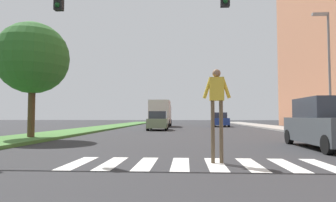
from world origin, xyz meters
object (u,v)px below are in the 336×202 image
(sedan_midblock, at_px, (158,121))
(suv_crossing, at_px, (328,124))
(traffic_light_gantry, at_px, (59,19))
(pedestrian_performer, at_px, (217,100))
(tree_mid, at_px, (33,58))
(truck_box_delivery, at_px, (161,113))
(street_lamp_right, at_px, (328,61))
(sedan_distant, at_px, (220,120))

(sedan_midblock, bearing_deg, suv_crossing, -61.62)
(suv_crossing, bearing_deg, traffic_light_gantry, -165.39)
(pedestrian_performer, distance_m, sedan_midblock, 18.93)
(suv_crossing, bearing_deg, tree_mid, 166.09)
(truck_box_delivery, bearing_deg, tree_mid, -104.05)
(truck_box_delivery, bearing_deg, street_lamp_right, -55.43)
(sedan_distant, bearing_deg, truck_box_delivery, -175.27)
(street_lamp_right, distance_m, truck_box_delivery, 20.91)
(tree_mid, relative_size, sedan_midblock, 1.50)
(traffic_light_gantry, distance_m, pedestrian_performer, 5.81)
(tree_mid, xyz_separation_m, suv_crossing, (13.61, -3.37, -3.40))
(suv_crossing, relative_size, sedan_midblock, 1.14)
(suv_crossing, xyz_separation_m, sedan_distant, (-1.35, 24.34, -0.14))
(tree_mid, bearing_deg, truck_box_delivery, 75.95)
(pedestrian_performer, bearing_deg, tree_mid, 141.19)
(traffic_light_gantry, xyz_separation_m, sedan_midblock, (1.60, 17.25, -3.62))
(street_lamp_right, height_order, sedan_midblock, street_lamp_right)
(traffic_light_gantry, height_order, sedan_midblock, traffic_light_gantry)
(suv_crossing, bearing_deg, pedestrian_performer, -140.24)
(pedestrian_performer, bearing_deg, sedan_distant, 83.37)
(sedan_midblock, distance_m, truck_box_delivery, 9.05)
(pedestrian_performer, xyz_separation_m, suv_crossing, (4.63, 3.85, -0.73))
(traffic_light_gantry, bearing_deg, sedan_distant, 72.97)
(traffic_light_gantry, bearing_deg, pedestrian_performer, -15.36)
(traffic_light_gantry, height_order, sedan_distant, traffic_light_gantry)
(sedan_distant, bearing_deg, tree_mid, -120.30)
(tree_mid, height_order, suv_crossing, tree_mid)
(traffic_light_gantry, distance_m, sedan_midblock, 17.70)
(tree_mid, bearing_deg, suv_crossing, -13.91)
(pedestrian_performer, relative_size, suv_crossing, 0.54)
(sedan_midblock, bearing_deg, tree_mid, -116.34)
(suv_crossing, bearing_deg, street_lamp_right, 64.24)
(tree_mid, relative_size, suv_crossing, 1.32)
(suv_crossing, bearing_deg, sedan_midblock, 118.38)
(tree_mid, relative_size, street_lamp_right, 0.81)
(sedan_distant, bearing_deg, suv_crossing, -86.82)
(tree_mid, xyz_separation_m, traffic_light_gantry, (4.04, -5.86, 0.07))
(tree_mid, relative_size, pedestrian_performer, 2.45)
(suv_crossing, height_order, sedan_midblock, suv_crossing)
(suv_crossing, relative_size, sedan_distant, 1.02)
(traffic_light_gantry, distance_m, street_lamp_right, 15.77)
(street_lamp_right, bearing_deg, pedestrian_performer, -126.69)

